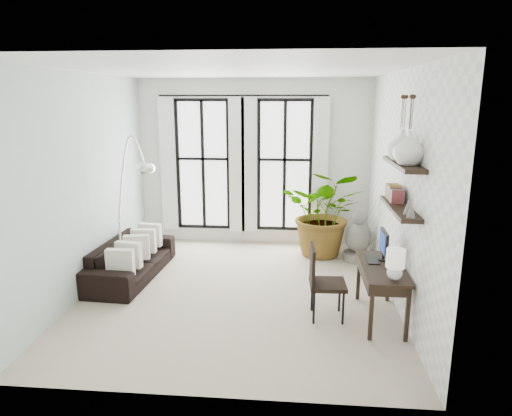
# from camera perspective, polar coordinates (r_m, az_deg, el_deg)

# --- Properties ---
(floor) EXTENTS (5.00, 5.00, 0.00)m
(floor) POSITION_cam_1_polar(r_m,az_deg,el_deg) (6.96, -2.19, -10.39)
(floor) COLOR #B3A58F
(floor) RESTS_ON ground
(ceiling) EXTENTS (5.00, 5.00, 0.00)m
(ceiling) POSITION_cam_1_polar(r_m,az_deg,el_deg) (6.38, -2.45, 16.92)
(ceiling) COLOR white
(ceiling) RESTS_ON wall_back
(wall_left) EXTENTS (0.00, 5.00, 5.00)m
(wall_left) POSITION_cam_1_polar(r_m,az_deg,el_deg) (7.12, -20.59, 2.79)
(wall_left) COLOR silver
(wall_left) RESTS_ON floor
(wall_right) EXTENTS (0.00, 5.00, 5.00)m
(wall_right) POSITION_cam_1_polar(r_m,az_deg,el_deg) (6.59, 17.51, 2.21)
(wall_right) COLOR white
(wall_right) RESTS_ON floor
(wall_back) EXTENTS (4.50, 0.00, 4.50)m
(wall_back) POSITION_cam_1_polar(r_m,az_deg,el_deg) (8.93, -0.26, 5.65)
(wall_back) COLOR white
(wall_back) RESTS_ON floor
(windows) EXTENTS (3.26, 0.13, 2.65)m
(windows) POSITION_cam_1_polar(r_m,az_deg,el_deg) (8.89, -1.60, 5.35)
(windows) COLOR white
(windows) RESTS_ON wall_back
(wall_shelves) EXTENTS (0.25, 1.30, 0.60)m
(wall_shelves) POSITION_cam_1_polar(r_m,az_deg,el_deg) (5.90, 17.60, 2.21)
(wall_shelves) COLOR black
(wall_shelves) RESTS_ON wall_right
(sofa) EXTENTS (0.92, 2.08, 0.60)m
(sofa) POSITION_cam_1_polar(r_m,az_deg,el_deg) (7.67, -15.31, -6.18)
(sofa) COLOR black
(sofa) RESTS_ON floor
(throw_pillows) EXTENTS (0.40, 1.52, 0.40)m
(throw_pillows) POSITION_cam_1_polar(r_m,az_deg,el_deg) (7.58, -14.69, -4.78)
(throw_pillows) COLOR silver
(throw_pillows) RESTS_ON sofa
(plant) EXTENTS (1.70, 1.56, 1.61)m
(plant) POSITION_cam_1_polar(r_m,az_deg,el_deg) (8.37, 8.65, -0.59)
(plant) COLOR #2D7228
(plant) RESTS_ON floor
(desk) EXTENTS (0.52, 1.24, 1.13)m
(desk) POSITION_cam_1_polar(r_m,az_deg,el_deg) (6.06, 15.58, -7.54)
(desk) COLOR black
(desk) RESTS_ON floor
(desk_chair) EXTENTS (0.48, 0.48, 0.98)m
(desk_chair) POSITION_cam_1_polar(r_m,az_deg,el_deg) (6.04, 8.13, -8.60)
(desk_chair) COLOR black
(desk_chair) RESTS_ON floor
(arc_lamp) EXTENTS (0.73, 0.52, 2.30)m
(arc_lamp) POSITION_cam_1_polar(r_m,az_deg,el_deg) (7.26, -15.28, 3.74)
(arc_lamp) COLOR silver
(arc_lamp) RESTS_ON floor
(buddha) EXTENTS (0.50, 0.50, 0.91)m
(buddha) POSITION_cam_1_polar(r_m,az_deg,el_deg) (8.31, 12.65, -3.90)
(buddha) COLOR slate
(buddha) RESTS_ON floor
(vase_a) EXTENTS (0.37, 0.37, 0.38)m
(vase_a) POSITION_cam_1_polar(r_m,az_deg,el_deg) (5.54, 18.62, 7.09)
(vase_a) COLOR white
(vase_a) RESTS_ON shelf_upper
(vase_b) EXTENTS (0.37, 0.37, 0.38)m
(vase_b) POSITION_cam_1_polar(r_m,az_deg,el_deg) (5.93, 17.74, 7.53)
(vase_b) COLOR white
(vase_b) RESTS_ON shelf_upper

